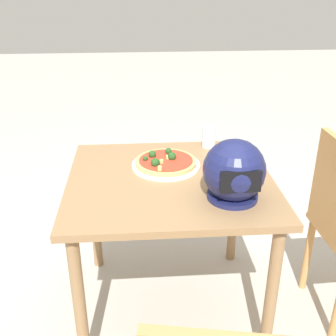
# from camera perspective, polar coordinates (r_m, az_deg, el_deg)

# --- Properties ---
(ground_plane) EXTENTS (14.00, 14.00, 0.00)m
(ground_plane) POSITION_cam_1_polar(r_m,az_deg,el_deg) (2.25, 0.26, -17.94)
(ground_plane) COLOR #B2ADA3
(dining_table) EXTENTS (0.89, 0.82, 0.72)m
(dining_table) POSITION_cam_1_polar(r_m,az_deg,el_deg) (1.88, 0.30, -4.13)
(dining_table) COLOR olive
(dining_table) RESTS_ON ground
(pizza_plate) EXTENTS (0.31, 0.31, 0.01)m
(pizza_plate) POSITION_cam_1_polar(r_m,az_deg,el_deg) (1.93, -0.29, 0.39)
(pizza_plate) COLOR white
(pizza_plate) RESTS_ON dining_table
(pizza) EXTENTS (0.28, 0.28, 0.05)m
(pizza) POSITION_cam_1_polar(r_m,az_deg,el_deg) (1.93, -0.38, 0.91)
(pizza) COLOR tan
(pizza) RESTS_ON pizza_plate
(motorcycle_helmet) EXTENTS (0.25, 0.25, 0.25)m
(motorcycle_helmet) POSITION_cam_1_polar(r_m,az_deg,el_deg) (1.64, 8.96, -0.49)
(motorcycle_helmet) COLOR #191E4C
(motorcycle_helmet) RESTS_ON dining_table
(drinking_glass) EXTENTS (0.07, 0.07, 0.10)m
(drinking_glass) POSITION_cam_1_polar(r_m,az_deg,el_deg) (2.14, 5.55, 4.23)
(drinking_glass) COLOR silver
(drinking_glass) RESTS_ON dining_table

